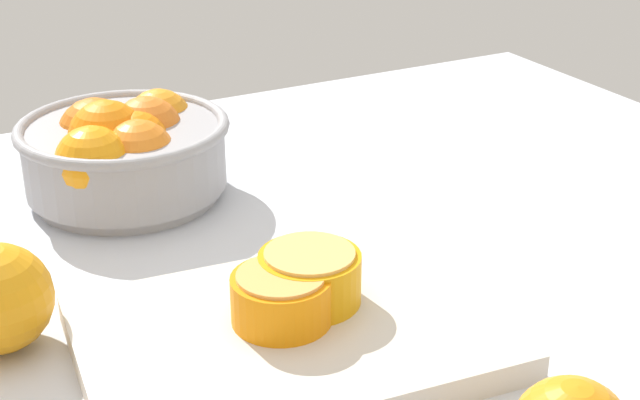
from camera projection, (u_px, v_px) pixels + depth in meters
The scene contains 5 objects.
ground_plane at pixel (302, 284), 84.51cm from camera, with size 122.28×95.72×3.00cm, color silver.
fruit_bowl at pixel (123, 149), 96.22cm from camera, with size 21.85×21.85×10.93cm.
cutting_board at pixel (290, 337), 71.95cm from camera, with size 31.78×22.46×2.29cm, color beige.
orange_half_0 at pixel (281, 298), 71.13cm from camera, with size 7.79×7.79×4.09cm.
orange_half_1 at pixel (310, 277), 73.69cm from camera, with size 8.18×8.18×4.42cm.
Camera 1 is at (-32.97, -65.69, 40.95)cm, focal length 52.45 mm.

